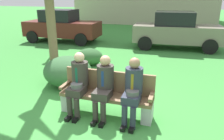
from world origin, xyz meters
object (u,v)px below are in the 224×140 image
shrub_near_bench (89,57)px  parked_car_near (62,26)px  street_lamp (53,2)px  parked_car_far (176,31)px  seated_man_right (133,88)px  shrub_mid_lawn (68,71)px  park_bench (107,95)px  seated_man_left (78,81)px  seated_man_middle (104,84)px

shrub_near_bench → parked_car_near: parked_car_near is taller
shrub_near_bench → street_lamp: bearing=144.8°
shrub_near_bench → parked_car_far: size_ratio=0.24×
seated_man_right → street_lamp: 6.85m
seated_man_right → shrub_mid_lawn: seated_man_right is taller
park_bench → parked_car_far: 6.73m
seated_man_left → parked_car_far: 6.97m
parked_car_far → seated_man_left: bearing=-104.1°
street_lamp → parked_car_far: bearing=20.2°
park_bench → street_lamp: (-4.06, 4.72, 1.68)m
seated_man_middle → street_lamp: (-4.05, 4.85, 1.39)m
parked_car_near → parked_car_far: (5.83, 0.18, 0.00)m
seated_man_middle → parked_car_near: bearing=125.5°
street_lamp → seated_man_middle: bearing=-50.2°
park_bench → seated_man_right: 0.65m
shrub_mid_lawn → parked_car_far: (2.62, 5.54, 0.42)m
seated_man_right → parked_car_far: size_ratio=0.32×
seated_man_middle → shrub_near_bench: bearing=117.9°
seated_man_right → parked_car_far: (0.56, 6.76, 0.13)m
park_bench → seated_man_middle: 0.32m
seated_man_middle → seated_man_right: (0.58, -0.01, 0.00)m
shrub_mid_lawn → street_lamp: street_lamp is taller
seated_man_left → seated_man_right: seated_man_left is taller
shrub_mid_lawn → parked_car_near: parked_car_near is taller
seated_man_middle → street_lamp: size_ratio=0.37×
seated_man_right → parked_car_far: 6.78m
park_bench → seated_man_left: seated_man_left is taller
shrub_near_bench → street_lamp: 3.41m
parked_car_near → street_lamp: size_ratio=1.16×
seated_man_left → shrub_mid_lawn: size_ratio=0.98×
street_lamp → seated_man_right: bearing=-46.4°
parked_car_near → parked_car_far: size_ratio=0.99×
park_bench → shrub_near_bench: size_ratio=2.03×
shrub_near_bench → shrub_mid_lawn: (0.20, -1.97, 0.12)m
seated_man_left → street_lamp: size_ratio=0.38×
park_bench → seated_man_left: (-0.57, -0.13, 0.30)m
parked_car_near → shrub_mid_lawn: bearing=-59.1°
park_bench → seated_man_middle: seated_man_middle is taller
shrub_mid_lawn → parked_car_near: size_ratio=0.33×
shrub_mid_lawn → street_lamp: 4.76m
seated_man_middle → seated_man_left: bearing=-179.6°
park_bench → seated_man_right: (0.56, -0.13, 0.29)m
seated_man_right → street_lamp: street_lamp is taller
seated_man_left → street_lamp: bearing=125.7°
shrub_mid_lawn → parked_car_near: bearing=120.9°
seated_man_middle → parked_car_near: (-4.69, 6.58, 0.13)m
shrub_near_bench → parked_car_far: parked_car_far is taller
seated_man_left → shrub_near_bench: (-1.13, 3.18, -0.42)m
park_bench → shrub_mid_lawn: park_bench is taller
seated_man_middle → street_lamp: street_lamp is taller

